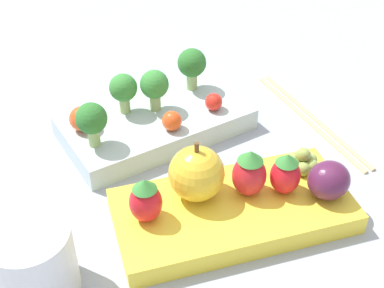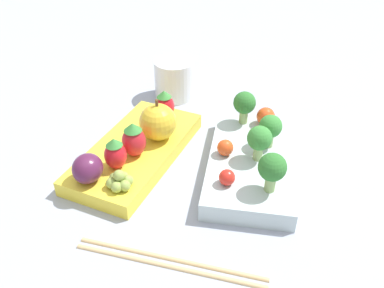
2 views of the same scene
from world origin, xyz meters
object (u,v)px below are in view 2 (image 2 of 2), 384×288
at_px(cherry_tomato_2, 266,116).
at_px(apple, 158,122).
at_px(strawberry_2, 134,140).
at_px(drinking_cup, 174,79).
at_px(broccoli_floret_2, 270,127).
at_px(strawberry_1, 115,154).
at_px(cherry_tomato_1, 227,177).
at_px(plum, 88,168).
at_px(chopsticks_pair, 170,261).
at_px(bento_box_fruit, 135,153).
at_px(strawberry_0, 164,105).
at_px(cherry_tomato_0, 225,148).
at_px(grape_cluster, 120,181).
at_px(broccoli_floret_0, 259,139).
at_px(broccoli_floret_1, 244,104).
at_px(broccoli_floret_3, 272,168).
at_px(bento_box_savoury, 251,164).

relative_size(cherry_tomato_2, apple, 0.44).
bearing_deg(strawberry_2, drinking_cup, -178.01).
bearing_deg(apple, broccoli_floret_2, 95.69).
relative_size(cherry_tomato_2, strawberry_1, 0.61).
relative_size(cherry_tomato_1, plum, 0.49).
xyz_separation_m(drinking_cup, chopsticks_pair, (0.35, 0.10, -0.03)).
xyz_separation_m(bento_box_fruit, strawberry_0, (-0.08, 0.02, 0.03)).
bearing_deg(cherry_tomato_0, drinking_cup, -144.72).
relative_size(strawberry_2, grape_cluster, 1.46).
relative_size(broccoli_floret_0, chopsticks_pair, 0.23).
relative_size(broccoli_floret_1, broccoli_floret_3, 0.96).
xyz_separation_m(bento_box_savoury, grape_cluster, (0.10, -0.15, 0.02)).
height_order(apple, strawberry_0, apple).
bearing_deg(broccoli_floret_0, plum, -64.73).
height_order(broccoli_floret_2, strawberry_0, broccoli_floret_2).
xyz_separation_m(plum, drinking_cup, (-0.27, 0.03, -0.01)).
bearing_deg(broccoli_floret_2, cherry_tomato_2, -167.82).
bearing_deg(cherry_tomato_1, cherry_tomato_2, 169.21).
distance_m(bento_box_fruit, grape_cluster, 0.09).
height_order(strawberry_1, plum, strawberry_1).
bearing_deg(plum, broccoli_floret_2, 121.32).
bearing_deg(chopsticks_pair, broccoli_floret_0, 158.91).
height_order(broccoli_floret_1, broccoli_floret_2, broccoli_floret_1).
relative_size(bento_box_savoury, drinking_cup, 3.22).
relative_size(cherry_tomato_2, grape_cluster, 0.79).
distance_m(cherry_tomato_2, grape_cluster, 0.24).
height_order(bento_box_fruit, strawberry_1, strawberry_1).
bearing_deg(strawberry_0, bento_box_fruit, -11.56).
bearing_deg(plum, broccoli_floret_0, 115.27).
bearing_deg(broccoli_floret_2, broccoli_floret_0, -17.08).
bearing_deg(apple, cherry_tomato_0, 79.10).
bearing_deg(bento_box_savoury, cherry_tomato_2, 175.69).
height_order(cherry_tomato_1, cherry_tomato_2, cherry_tomato_2).
bearing_deg(strawberry_0, broccoli_floret_2, 76.60).
height_order(broccoli_floret_0, broccoli_floret_2, broccoli_floret_0).
height_order(cherry_tomato_1, drinking_cup, drinking_cup).
xyz_separation_m(broccoli_floret_0, chopsticks_pair, (0.17, -0.07, -0.05)).
bearing_deg(chopsticks_pair, cherry_tomato_0, 172.24).
distance_m(bento_box_savoury, broccoli_floret_1, 0.09).
height_order(broccoli_floret_1, apple, apple).
bearing_deg(broccoli_floret_3, broccoli_floret_0, -158.30).
relative_size(broccoli_floret_2, plum, 1.17).
xyz_separation_m(broccoli_floret_1, cherry_tomato_0, (0.08, -0.01, -0.02)).
xyz_separation_m(strawberry_1, grape_cluster, (0.03, 0.02, -0.01)).
bearing_deg(bento_box_fruit, cherry_tomato_1, 71.13).
relative_size(broccoli_floret_1, drinking_cup, 0.73).
bearing_deg(broccoli_floret_2, drinking_cup, -128.57).
xyz_separation_m(broccoli_floret_0, strawberry_2, (0.03, -0.16, -0.01)).
distance_m(bento_box_fruit, broccoli_floret_3, 0.20).
height_order(cherry_tomato_0, apple, apple).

